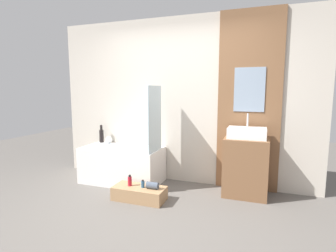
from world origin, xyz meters
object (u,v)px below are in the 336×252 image
wooden_step_bench (139,193)px  bottle_soap_secondary (143,184)px  vase_tall_dark (101,135)px  bathtub (122,164)px  vase_round_light (109,140)px  sink (247,133)px  bottle_soap_primary (130,181)px

wooden_step_bench → bottle_soap_secondary: 0.15m
vase_tall_dark → wooden_step_bench: bearing=-36.0°
bathtub → vase_round_light: (-0.38, 0.23, 0.34)m
bathtub → vase_tall_dark: bearing=155.7°
wooden_step_bench → bottle_soap_secondary: (0.05, 0.00, 0.14)m
bathtub → bottle_soap_secondary: (0.62, -0.56, -0.06)m
vase_tall_dark → bottle_soap_secondary: vase_tall_dark is taller
bottle_soap_secondary → vase_tall_dark: bearing=145.3°
bathtub → vase_tall_dark: 0.72m
wooden_step_bench → bottle_soap_secondary: bottle_soap_secondary is taller
wooden_step_bench → vase_round_light: (-0.95, 0.79, 0.53)m
vase_tall_dark → vase_round_light: bearing=-7.2°
sink → bottle_soap_primary: (-1.47, -0.65, -0.64)m
bathtub → vase_round_light: size_ratio=10.89×
wooden_step_bench → bathtub: bearing=135.4°
wooden_step_bench → vase_tall_dark: (-1.11, 0.81, 0.60)m
wooden_step_bench → bottle_soap_primary: bearing=180.0°
vase_tall_dark → bottle_soap_primary: size_ratio=2.00×
bathtub → wooden_step_bench: 0.82m
bathtub → wooden_step_bench: size_ratio=1.79×
bathtub → bottle_soap_primary: (0.43, -0.56, -0.04)m
wooden_step_bench → vase_tall_dark: size_ratio=2.31×
vase_tall_dark → sink: bearing=-3.7°
bathtub → bottle_soap_primary: size_ratio=8.28×
sink → vase_tall_dark: bearing=176.3°
bathtub → sink: (1.90, 0.09, 0.61)m
bottle_soap_primary → vase_tall_dark: bearing=140.3°
bathtub → vase_tall_dark: vase_tall_dark is taller
bathtub → sink: sink is taller
sink → bottle_soap_secondary: bearing=-153.2°
sink → vase_round_light: sink is taller
bottle_soap_primary → bottle_soap_secondary: (0.19, 0.00, -0.02)m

